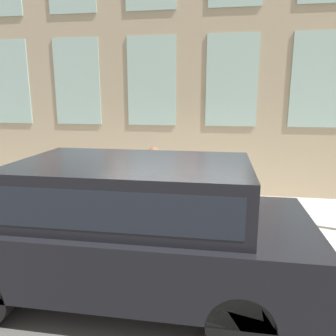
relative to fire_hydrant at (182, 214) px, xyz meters
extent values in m
plane|color=#514F4C|center=(-0.45, 0.12, -0.55)|extent=(80.00, 80.00, 0.00)
cube|color=#B2ADA3|center=(1.07, 0.12, -0.46)|extent=(3.03, 60.00, 0.18)
cube|color=tan|center=(2.74, 0.12, 4.02)|extent=(0.30, 40.00, 9.14)
cube|color=#9EBCB2|center=(2.57, -2.80, 2.43)|extent=(0.03, 1.21, 2.13)
cube|color=#9EBCB2|center=(2.57, -0.85, 2.43)|extent=(0.03, 1.21, 2.13)
cube|color=#9EBCB2|center=(2.57, 1.09, 2.43)|extent=(0.03, 1.21, 2.13)
cube|color=#9EBCB2|center=(2.57, 3.03, 2.43)|extent=(0.03, 1.21, 2.13)
cube|color=#9EBCB2|center=(2.57, 4.97, 2.43)|extent=(0.03, 1.21, 2.13)
cylinder|color=gold|center=(0.00, 0.00, -0.35)|extent=(0.36, 0.36, 0.04)
cylinder|color=gold|center=(0.00, 0.00, -0.08)|extent=(0.27, 0.27, 0.59)
sphere|color=#A4891E|center=(0.00, 0.00, 0.22)|extent=(0.28, 0.28, 0.28)
cylinder|color=black|center=(0.00, 0.00, 0.30)|extent=(0.09, 0.09, 0.11)
cylinder|color=gold|center=(0.00, -0.18, -0.01)|extent=(0.09, 0.10, 0.09)
cylinder|color=gold|center=(0.00, 0.18, -0.01)|extent=(0.09, 0.10, 0.09)
cylinder|color=#726651|center=(0.16, 0.56, 0.00)|extent=(0.11, 0.11, 0.74)
cylinder|color=#726651|center=(0.32, 0.56, 0.00)|extent=(0.11, 0.11, 0.74)
cube|color=red|center=(0.24, 0.56, 0.64)|extent=(0.20, 0.14, 0.56)
cylinder|color=red|center=(0.10, 0.56, 0.66)|extent=(0.09, 0.09, 0.53)
cylinder|color=red|center=(0.38, 0.56, 0.66)|extent=(0.09, 0.09, 0.53)
sphere|color=brown|center=(0.24, 0.56, 1.05)|extent=(0.25, 0.25, 0.25)
cylinder|color=black|center=(-0.74, 2.03, -0.20)|extent=(0.24, 0.72, 0.72)
cylinder|color=black|center=(-2.56, -0.90, -0.20)|extent=(0.24, 0.72, 0.72)
cylinder|color=black|center=(-0.74, -0.90, -0.20)|extent=(0.24, 0.72, 0.72)
cube|color=black|center=(-1.65, 0.56, 0.20)|extent=(2.05, 4.73, 0.78)
cube|color=black|center=(-1.65, 0.44, 0.93)|extent=(1.81, 2.93, 0.69)
cube|color=#1E232D|center=(-1.65, 0.44, 0.93)|extent=(1.82, 2.70, 0.44)
camera|label=1|loc=(-5.57, -0.64, 2.09)|focal=35.00mm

